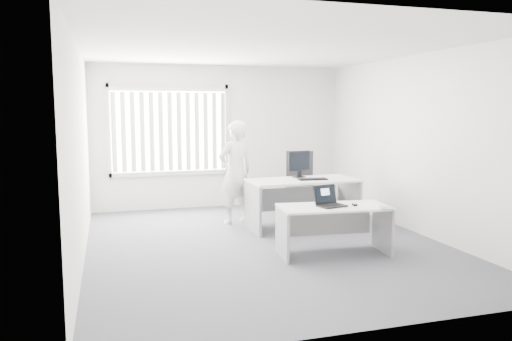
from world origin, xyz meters
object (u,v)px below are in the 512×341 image
object	(u,v)px
desk_near	(334,220)
person	(236,172)
desk_far	(303,193)
office_chair	(300,196)
laptop	(332,196)
monitor	(299,164)

from	to	relation	value
desk_near	person	xyz separation A→B (m)	(-0.79, 2.21, 0.40)
desk_far	person	bearing A→B (deg)	142.98
desk_near	office_chair	bearing A→B (deg)	84.56
desk_near	laptop	xyz separation A→B (m)	(-0.05, -0.03, 0.32)
desk_near	monitor	size ratio (longest dim) A/B	3.41
desk_far	office_chair	world-z (taller)	office_chair
desk_near	desk_far	world-z (taller)	desk_far
desk_far	monitor	distance (m)	0.52
desk_near	desk_far	distance (m)	1.55
person	desk_near	bearing A→B (deg)	92.30
desk_far	person	size ratio (longest dim) A/B	1.02
desk_far	person	world-z (taller)	person
laptop	office_chair	bearing A→B (deg)	65.20
desk_near	laptop	bearing A→B (deg)	-141.85
desk_far	office_chair	bearing A→B (deg)	69.34
person	monitor	size ratio (longest dim) A/B	3.96
person	monitor	distance (m)	1.09
desk_near	monitor	distance (m)	1.88
laptop	monitor	xyz separation A→B (m)	(0.24, 1.82, 0.23)
person	laptop	bearing A→B (deg)	91.02
desk_near	person	world-z (taller)	person
person	monitor	bearing A→B (deg)	139.51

